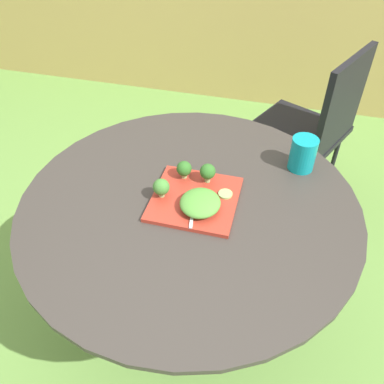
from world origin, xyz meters
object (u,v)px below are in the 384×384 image
Objects in this scene: salad_plate at (195,199)px; fork at (193,206)px; patio_chair at (315,123)px; drinking_glass at (303,155)px.

salad_plate is 1.74× the size of fork.
salad_plate is (-0.39, -0.91, 0.21)m from patio_chair.
patio_chair reaches higher than salad_plate.
patio_chair is at bearing 83.85° from drinking_glass.
fork is (0.01, -0.04, 0.01)m from salad_plate.
patio_chair is 1.01m from salad_plate.
patio_chair is 7.55× the size of drinking_glass.
patio_chair reaches higher than fork.
fork is at bearing -135.81° from drinking_glass.
drinking_glass is 0.77× the size of fork.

